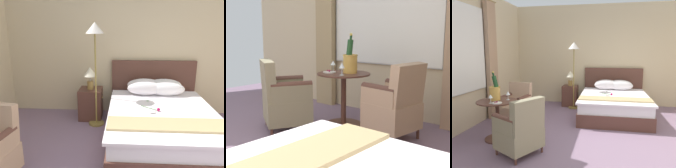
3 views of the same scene
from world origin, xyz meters
TOP-DOWN VIEW (x-y plane):
  - wall_window_side at (-2.81, 0.00)m, footprint 0.27×6.08m
  - side_table_round at (-1.92, -0.09)m, footprint 0.70×0.70m
  - champagne_bucket at (-1.98, -0.03)m, footprint 0.20×0.20m
  - wine_glass_near_bucket at (-1.92, -0.29)m, footprint 0.07×0.07m
  - wine_glass_near_edge at (-1.75, 0.01)m, footprint 0.08×0.08m
  - snack_plate at (-1.83, -0.26)m, footprint 0.17×0.17m
  - armchair_by_window at (-1.90, 0.70)m, footprint 0.59×0.61m
  - armchair_facing_bed at (-1.29, -0.57)m, footprint 0.77×0.78m

SIDE VIEW (x-z plane):
  - armchair_facing_bed at x=-1.29m, z-range -0.06..0.83m
  - side_table_round at x=-1.92m, z-range 0.05..0.76m
  - armchair_by_window at x=-1.90m, z-range -0.05..0.86m
  - snack_plate at x=-1.83m, z-range 0.70..0.73m
  - wine_glass_near_bucket at x=-1.92m, z-range 0.74..0.89m
  - wine_glass_near_edge at x=-1.75m, z-range 0.75..0.90m
  - champagne_bucket at x=-1.98m, z-range 0.61..1.13m
  - wall_window_side at x=-2.81m, z-range 0.00..2.91m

